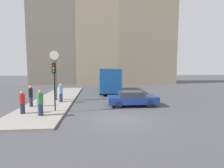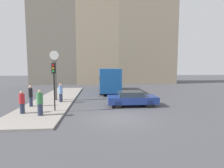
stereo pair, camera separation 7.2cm
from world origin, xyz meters
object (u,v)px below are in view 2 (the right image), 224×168
at_px(sedan_car, 132,98).
at_px(pedestrian_green_hoodie, 40,103).
at_px(pedestrian_black_jacket, 31,96).
at_px(traffic_light_near, 54,77).
at_px(bus_distant, 109,79).
at_px(street_clock, 55,75).
at_px(pedestrian_red_top, 22,102).
at_px(pedestrian_blue_stripe, 61,93).

relative_size(sedan_car, pedestrian_green_hoodie, 2.46).
xyz_separation_m(pedestrian_black_jacket, pedestrian_green_hoodie, (1.66, -2.86, -0.04)).
bearing_deg(traffic_light_near, bus_distant, 65.69).
distance_m(traffic_light_near, pedestrian_green_hoodie, 2.18).
height_order(street_clock, pedestrian_red_top, street_clock).
bearing_deg(traffic_light_near, pedestrian_blue_stripe, 94.46).
xyz_separation_m(pedestrian_red_top, pedestrian_blue_stripe, (1.86, 4.01, 0.07)).
bearing_deg(traffic_light_near, sedan_car, 15.22).
xyz_separation_m(traffic_light_near, pedestrian_green_hoodie, (-0.69, -1.18, -1.70)).
bearing_deg(pedestrian_green_hoodie, sedan_car, 22.60).
xyz_separation_m(sedan_car, traffic_light_near, (-6.19, -1.68, 2.01)).
distance_m(sedan_car, pedestrian_black_jacket, 8.54).
xyz_separation_m(bus_distant, pedestrian_blue_stripe, (-4.98, -6.98, -0.81)).
distance_m(traffic_light_near, pedestrian_blue_stripe, 3.86).
height_order(traffic_light_near, pedestrian_red_top, traffic_light_near).
distance_m(sedan_car, pedestrian_green_hoodie, 7.46).
relative_size(bus_distant, pedestrian_green_hoodie, 4.61).
height_order(pedestrian_blue_stripe, pedestrian_green_hoodie, pedestrian_green_hoodie).
bearing_deg(pedestrian_black_jacket, traffic_light_near, -35.54).
bearing_deg(pedestrian_black_jacket, street_clock, 63.82).
height_order(pedestrian_red_top, pedestrian_green_hoodie, pedestrian_green_hoodie).
height_order(bus_distant, pedestrian_black_jacket, bus_distant).
bearing_deg(bus_distant, traffic_light_near, -114.31).
bearing_deg(street_clock, pedestrian_black_jacket, -116.18).
height_order(sedan_car, bus_distant, bus_distant).
bearing_deg(pedestrian_green_hoodie, traffic_light_near, 59.64).
height_order(bus_distant, street_clock, street_clock).
xyz_separation_m(pedestrian_blue_stripe, pedestrian_green_hoodie, (-0.42, -4.64, -0.00)).
distance_m(street_clock, pedestrian_green_hoodie, 5.85).
relative_size(pedestrian_black_jacket, pedestrian_green_hoodie, 1.01).
distance_m(pedestrian_black_jacket, pedestrian_red_top, 2.24).
height_order(traffic_light_near, pedestrian_blue_stripe, traffic_light_near).
height_order(pedestrian_black_jacket, pedestrian_blue_stripe, pedestrian_black_jacket).
bearing_deg(pedestrian_red_top, traffic_light_near, 14.55).
distance_m(bus_distant, traffic_light_near, 11.48).
relative_size(traffic_light_near, pedestrian_blue_stripe, 2.05).
xyz_separation_m(traffic_light_near, pedestrian_blue_stripe, (-0.27, 3.46, -1.70)).
bearing_deg(traffic_light_near, pedestrian_black_jacket, 144.46).
distance_m(traffic_light_near, pedestrian_black_jacket, 3.33).
height_order(pedestrian_red_top, pedestrian_blue_stripe, pedestrian_blue_stripe).
distance_m(pedestrian_blue_stripe, pedestrian_green_hoodie, 4.65).
relative_size(pedestrian_black_jacket, pedestrian_blue_stripe, 1.02).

